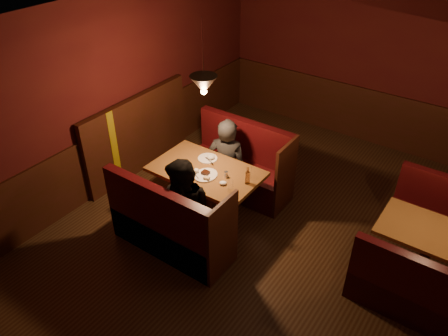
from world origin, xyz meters
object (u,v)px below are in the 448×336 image
Objects in this scene: main_bench_near at (169,230)px; main_table at (207,181)px; second_bench_far at (441,223)px; main_bench_far at (241,169)px; second_table at (429,243)px; diner_a at (227,149)px; diner_b at (183,197)px; second_bench_near at (410,295)px.

main_table is at bearing 91.12° from main_bench_near.
main_bench_near reaches higher than second_bench_far.
main_bench_far is 2.82m from second_table.
main_bench_far is 2.88m from second_bench_far.
second_bench_far is 3.07m from diner_a.
second_table is (2.81, -0.21, 0.15)m from main_bench_far.
diner_b is at bearing 81.33° from diner_a.
diner_a reaches higher than second_bench_near.
second_table is at bearing 163.39° from diner_a.
main_table is 1.12× the size of second_bench_far.
main_bench_far is 0.99× the size of diner_a.
main_table is at bearing -167.18° from second_table.
second_bench_far is at bearing 87.80° from second_table.
diner_a is (-0.08, 1.43, 0.47)m from main_bench_near.
diner_b is at bearing -85.52° from main_bench_far.
second_bench_far is 1.00× the size of second_bench_near.
main_bench_far is at bearing 95.95° from diner_b.
main_bench_far is at bearing 90.00° from main_bench_near.
main_table is at bearing -91.13° from main_bench_far.
main_bench_far is 0.55m from diner_a.
second_bench_far reaches higher than second_table.
main_bench_far reaches higher than second_bench_far.
diner_a is at bearing 96.67° from main_table.
second_bench_far is (0.03, 0.72, -0.20)m from second_table.
main_bench_far is 1.24× the size of second_bench_near.
second_bench_near is 0.80× the size of diner_a.
main_table is 0.71m from diner_b.
second_bench_far is (2.84, 2.22, -0.05)m from main_bench_near.
second_bench_far is (2.84, 0.51, -0.05)m from main_bench_far.
second_table is 2.91m from diner_a.
diner_b is at bearing -143.22° from second_bench_far.
diner_b is (-2.72, -0.59, 0.53)m from second_bench_near.
second_table is at bearing 92.20° from second_bench_near.
second_bench_near is at bearing -1.56° from main_table.
main_bench_near is 1.24× the size of second_bench_near.
diner_a is at bearing -164.90° from second_bench_far.
main_bench_far is 1.24× the size of second_bench_far.
main_table is at bearing 102.95° from diner_b.
second_table is at bearing -4.21° from main_bench_far.
main_bench_near is 1.24× the size of second_bench_far.
diner_a is at bearing -107.06° from main_bench_far.
diner_b reaches higher than second_table.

